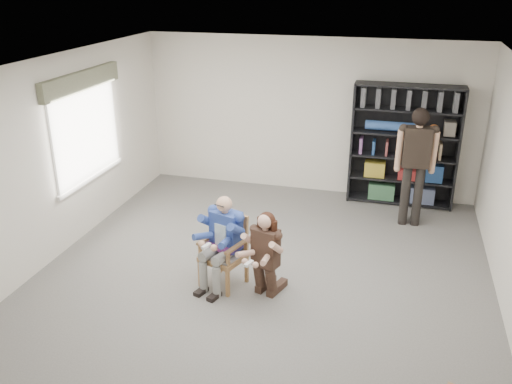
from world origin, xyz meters
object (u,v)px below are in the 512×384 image
(kneeling_woman, at_px, (264,256))
(standing_man, at_px, (415,169))
(armchair, at_px, (223,252))
(bookshelf, at_px, (404,146))
(seated_man, at_px, (223,242))

(kneeling_woman, distance_m, standing_man, 3.20)
(armchair, bearing_deg, bookshelf, 76.11)
(standing_man, bearing_deg, kneeling_woman, -127.32)
(bookshelf, bearing_deg, kneeling_woman, -113.91)
(seated_man, distance_m, bookshelf, 4.05)
(armchair, distance_m, kneeling_woman, 0.60)
(bookshelf, bearing_deg, standing_man, -77.92)
(kneeling_woman, bearing_deg, bookshelf, 84.38)
(seated_man, bearing_deg, bookshelf, 76.11)
(bookshelf, bearing_deg, seated_man, -122.18)
(seated_man, xyz_separation_m, standing_man, (2.33, 2.53, 0.33))
(armchair, height_order, bookshelf, bookshelf)
(kneeling_woman, bearing_deg, seated_man, -173.40)
(bookshelf, xyz_separation_m, standing_man, (0.19, -0.88, -0.09))
(armchair, xyz_separation_m, kneeling_woman, (0.58, -0.12, 0.09))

